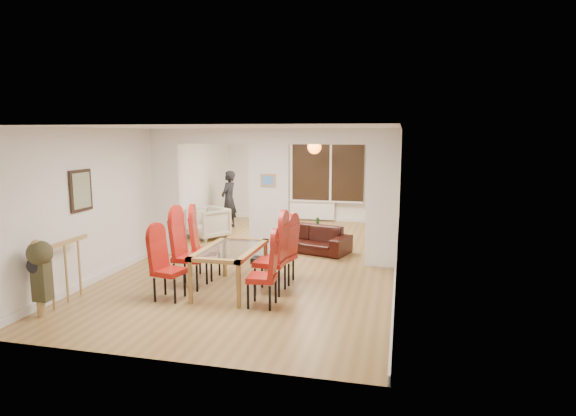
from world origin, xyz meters
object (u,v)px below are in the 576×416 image
(sofa, at_px, (306,238))
(coffee_table, at_px, (310,233))
(dining_chair_rc, at_px, (281,252))
(dining_chair_lc, at_px, (205,246))
(dining_chair_rb, at_px, (270,257))
(dining_chair_ra, at_px, (262,272))
(television, at_px, (369,225))
(armchair, at_px, (208,223))
(dining_chair_la, at_px, (169,266))
(bottle, at_px, (318,223))
(person, at_px, (229,200))
(dining_chair_lb, at_px, (190,252))
(dining_table, at_px, (231,269))
(bowl, at_px, (301,227))

(sofa, height_order, coffee_table, sofa)
(dining_chair_rc, bearing_deg, dining_chair_lc, -163.95)
(dining_chair_rb, bearing_deg, dining_chair_ra, -84.12)
(sofa, height_order, television, television)
(television, relative_size, coffee_table, 1.21)
(armchair, bearing_deg, dining_chair_rb, -21.25)
(dining_chair_la, xyz_separation_m, armchair, (-1.11, 4.15, -0.14))
(bottle, bearing_deg, dining_chair_rc, -89.78)
(armchair, relative_size, person, 0.54)
(dining_chair_rc, bearing_deg, television, 86.30)
(dining_chair_rc, bearing_deg, dining_chair_rb, -81.04)
(television, bearing_deg, sofa, 142.04)
(armchair, bearing_deg, sofa, 18.45)
(dining_chair_rb, xyz_separation_m, person, (-2.47, 4.82, 0.18))
(dining_chair_rc, distance_m, bottle, 3.68)
(dining_chair_rc, relative_size, sofa, 0.56)
(armchair, bearing_deg, coffee_table, 49.25)
(dining_chair_lb, height_order, sofa, dining_chair_lb)
(dining_chair_lc, relative_size, coffee_table, 1.28)
(dining_chair_lc, xyz_separation_m, dining_chair_ra, (1.36, -1.11, -0.06))
(dining_chair_lc, relative_size, sofa, 0.60)
(dining_chair_lc, distance_m, coffee_table, 3.91)
(dining_chair_lc, relative_size, bottle, 3.88)
(dining_chair_la, relative_size, dining_chair_lb, 0.87)
(bottle, bearing_deg, armchair, -164.03)
(bottle, bearing_deg, dining_chair_lc, -109.72)
(dining_chair_lc, height_order, bottle, dining_chair_lc)
(dining_table, xyz_separation_m, bottle, (0.66, 4.30, -0.01))
(dining_table, distance_m, bottle, 4.35)
(dining_chair_rc, xyz_separation_m, person, (-2.51, 4.28, 0.24))
(dining_chair_ra, height_order, sofa, dining_chair_ra)
(dining_chair_rc, distance_m, person, 4.97)
(bowl, bearing_deg, sofa, -74.03)
(dining_chair_lb, xyz_separation_m, person, (-1.13, 4.87, 0.17))
(sofa, bearing_deg, armchair, -176.82)
(dining_chair_lb, bearing_deg, sofa, 65.25)
(dining_chair_la, bearing_deg, television, 73.74)
(dining_chair_rb, bearing_deg, dining_chair_lb, -176.22)
(television, distance_m, bowl, 1.65)
(dining_chair_lb, xyz_separation_m, television, (2.60, 4.51, -0.28))
(person, bearing_deg, bottle, 83.30)
(dining_chair_ra, bearing_deg, dining_chair_rc, 84.75)
(dining_table, relative_size, dining_chair_rc, 1.45)
(dining_chair_la, height_order, bottle, dining_chair_la)
(bowl, bearing_deg, television, 8.50)
(dining_chair_rb, bearing_deg, person, 118.68)
(sofa, relative_size, television, 1.75)
(person, bearing_deg, dining_chair_lb, 19.89)
(dining_chair_ra, relative_size, bowl, 4.39)
(television, bearing_deg, dining_chair_rc, 162.08)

